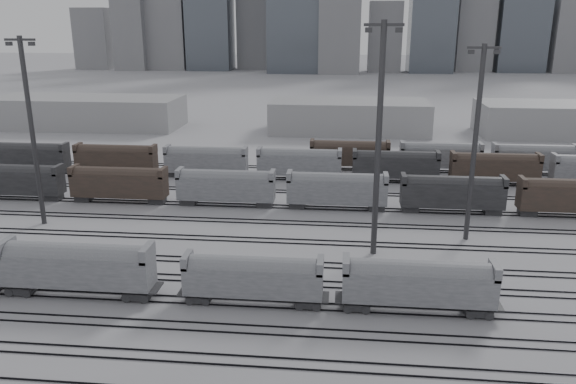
# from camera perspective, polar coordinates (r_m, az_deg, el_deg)

# --- Properties ---
(ground) EXTENTS (900.00, 900.00, 0.00)m
(ground) POSITION_cam_1_polar(r_m,az_deg,el_deg) (56.98, -3.90, -11.73)
(ground) COLOR #B7B7BC
(ground) RESTS_ON ground
(tracks) EXTENTS (220.00, 71.50, 0.16)m
(tracks) POSITION_cam_1_polar(r_m,az_deg,el_deg) (72.61, -1.61, -5.09)
(tracks) COLOR black
(tracks) RESTS_ON ground
(hopper_car_a) EXTENTS (15.77, 3.13, 5.64)m
(hopper_car_a) POSITION_cam_1_polar(r_m,az_deg,el_deg) (61.71, -20.64, -6.92)
(hopper_car_a) COLOR black
(hopper_car_a) RESTS_ON ground
(hopper_car_b) EXTENTS (13.95, 2.77, 4.99)m
(hopper_car_b) POSITION_cam_1_polar(r_m,az_deg,el_deg) (56.42, -3.57, -8.51)
(hopper_car_b) COLOR black
(hopper_car_b) RESTS_ON ground
(hopper_car_c) EXTENTS (14.70, 2.92, 5.26)m
(hopper_car_c) POSITION_cam_1_polar(r_m,az_deg,el_deg) (56.21, 13.11, -8.87)
(hopper_car_c) COLOR black
(hopper_car_c) RESTS_ON ground
(light_mast_b) EXTENTS (4.09, 0.66, 25.59)m
(light_mast_b) POSITION_cam_1_polar(r_m,az_deg,el_deg) (83.15, -24.60, 5.90)
(light_mast_b) COLOR #373639
(light_mast_b) RESTS_ON ground
(light_mast_c) EXTENTS (4.40, 0.70, 27.51)m
(light_mast_c) POSITION_cam_1_polar(r_m,az_deg,el_deg) (65.91, 9.20, 5.60)
(light_mast_c) COLOR #373639
(light_mast_c) RESTS_ON ground
(light_mast_d) EXTENTS (3.97, 0.64, 24.84)m
(light_mast_d) POSITION_cam_1_polar(r_m,az_deg,el_deg) (73.74, 18.49, 5.02)
(light_mast_d) COLOR #373639
(light_mast_d) RESTS_ON ground
(bg_string_near) EXTENTS (151.00, 3.00, 5.60)m
(bg_string_near) POSITION_cam_1_polar(r_m,az_deg,el_deg) (84.86, 4.99, 0.09)
(bg_string_near) COLOR gray
(bg_string_near) RESTS_ON ground
(bg_string_mid) EXTENTS (151.00, 3.00, 5.60)m
(bg_string_mid) POSITION_cam_1_polar(r_m,az_deg,el_deg) (100.70, 10.85, 2.55)
(bg_string_mid) COLOR black
(bg_string_mid) RESTS_ON ground
(bg_string_far) EXTENTS (66.00, 3.00, 5.60)m
(bg_string_far) POSITION_cam_1_polar(r_m,az_deg,el_deg) (111.31, 19.53, 3.23)
(bg_string_far) COLOR #48362D
(bg_string_far) RESTS_ON ground
(warehouse_left) EXTENTS (50.00, 18.00, 8.00)m
(warehouse_left) POSITION_cam_1_polar(r_m,az_deg,el_deg) (161.49, -19.70, 7.66)
(warehouse_left) COLOR #949496
(warehouse_left) RESTS_ON ground
(warehouse_mid) EXTENTS (40.00, 18.00, 8.00)m
(warehouse_mid) POSITION_cam_1_polar(r_m,az_deg,el_deg) (146.11, 6.22, 7.66)
(warehouse_mid) COLOR #949496
(warehouse_mid) RESTS_ON ground
(warehouse_right) EXTENTS (35.00, 18.00, 8.00)m
(warehouse_right) POSITION_cam_1_polar(r_m,az_deg,el_deg) (154.83, 25.19, 6.68)
(warehouse_right) COLOR #949496
(warehouse_right) RESTS_ON ground
(skyline) EXTENTS (316.00, 22.40, 95.00)m
(skyline) POSITION_cam_1_polar(r_m,az_deg,el_deg) (329.33, 6.44, 18.12)
(skyline) COLOR gray
(skyline) RESTS_ON ground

